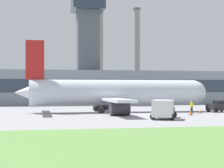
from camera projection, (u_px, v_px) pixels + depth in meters
ground_plane at (139, 114)px, 50.73m from camera, size 400.00×400.00×0.00m
terminal_building at (98, 83)px, 84.76m from camera, size 61.41×13.68×24.89m
smokestack_left at (98, 53)px, 120.02m from camera, size 3.57×3.57×29.63m
smokestack_right at (137, 54)px, 117.47m from camera, size 2.32×2.32×28.93m
airplane at (112, 93)px, 54.77m from camera, size 28.47×25.86×10.30m
pushback_tug at (219, 107)px, 55.39m from camera, size 3.97×2.89×1.72m
baggage_truck at (164, 109)px, 42.46m from camera, size 4.26×5.96×2.17m
ground_crew_person at (192, 107)px, 52.17m from camera, size 0.49×0.49×1.78m
traffic_cone_near_nose at (191, 113)px, 48.74m from camera, size 0.61×0.61×0.65m
traffic_cone_wingtip at (200, 111)px, 53.20m from camera, size 0.58×0.58×0.50m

